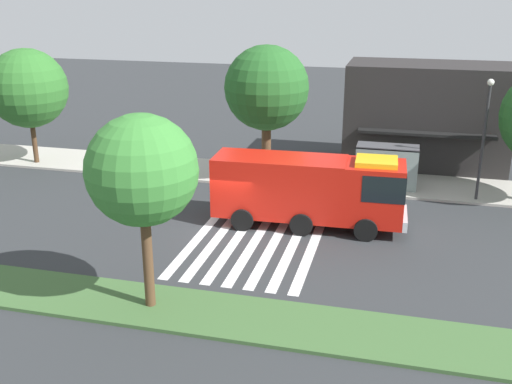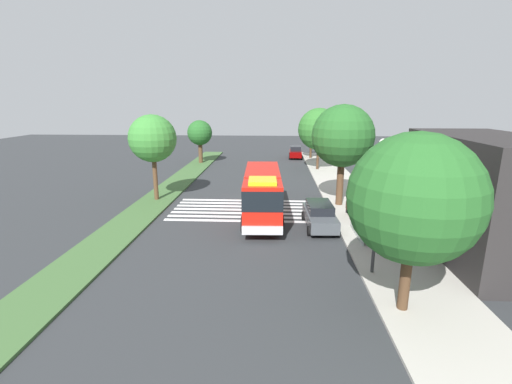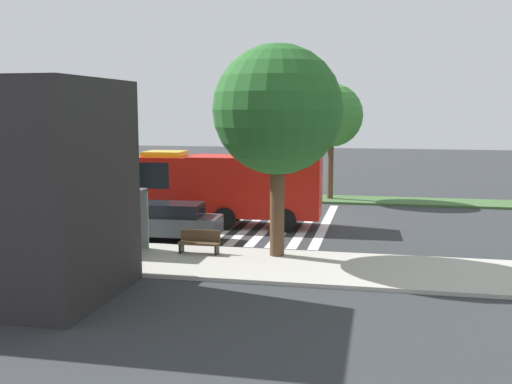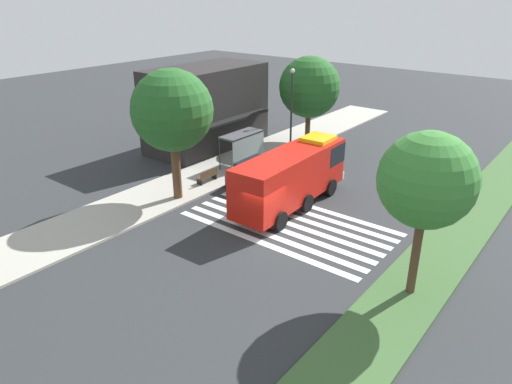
{
  "view_description": "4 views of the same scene",
  "coord_description": "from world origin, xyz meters",
  "px_view_note": "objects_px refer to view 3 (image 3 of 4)",
  "views": [
    {
      "loc": [
        8.05,
        -26.01,
        11.44
      ],
      "look_at": [
        1.02,
        1.65,
        1.43
      ],
      "focal_mm": 42.11,
      "sensor_mm": 36.0,
      "label": 1
    },
    {
      "loc": [
        28.64,
        2.17,
        8.39
      ],
      "look_at": [
        1.17,
        0.71,
        1.34
      ],
      "focal_mm": 25.09,
      "sensor_mm": 36.0,
      "label": 2
    },
    {
      "loc": [
        -3.63,
        29.75,
        5.72
      ],
      "look_at": [
        2.43,
        0.6,
        1.61
      ],
      "focal_mm": 42.15,
      "sensor_mm": 36.0,
      "label": 3
    },
    {
      "loc": [
        -18.25,
        -13.29,
        12.25
      ],
      "look_at": [
        1.13,
        1.94,
        1.63
      ],
      "focal_mm": 33.1,
      "sensor_mm": 36.0,
      "label": 4
    }
  ],
  "objects_px": {
    "fire_truck": "(221,185)",
    "street_lamp": "(0,150)",
    "parked_car_mid": "(168,221)",
    "median_tree_west": "(331,116)",
    "bench_near_shelter": "(199,242)",
    "sidewalk_tree_center": "(278,111)",
    "bus_stop_shelter": "(104,206)"
  },
  "relations": [
    {
      "from": "bench_near_shelter",
      "to": "median_tree_west",
      "type": "xyz_separation_m",
      "value": [
        -3.77,
        -15.71,
        4.73
      ]
    },
    {
      "from": "fire_truck",
      "to": "sidewalk_tree_center",
      "type": "bearing_deg",
      "value": 120.08
    },
    {
      "from": "fire_truck",
      "to": "street_lamp",
      "type": "bearing_deg",
      "value": 33.21
    },
    {
      "from": "parked_car_mid",
      "to": "bus_stop_shelter",
      "type": "relative_size",
      "value": 1.36
    },
    {
      "from": "fire_truck",
      "to": "median_tree_west",
      "type": "bearing_deg",
      "value": -118.46
    },
    {
      "from": "parked_car_mid",
      "to": "street_lamp",
      "type": "height_order",
      "value": "street_lamp"
    },
    {
      "from": "bus_stop_shelter",
      "to": "sidewalk_tree_center",
      "type": "xyz_separation_m",
      "value": [
        -7.02,
        -0.26,
        3.79
      ]
    },
    {
      "from": "parked_car_mid",
      "to": "median_tree_west",
      "type": "xyz_separation_m",
      "value": [
        -5.96,
        -13.22,
        4.45
      ]
    },
    {
      "from": "fire_truck",
      "to": "median_tree_west",
      "type": "xyz_separation_m",
      "value": [
        -4.61,
        -9.28,
        3.31
      ]
    },
    {
      "from": "bench_near_shelter",
      "to": "street_lamp",
      "type": "height_order",
      "value": "street_lamp"
    },
    {
      "from": "parked_car_mid",
      "to": "median_tree_west",
      "type": "distance_m",
      "value": 15.17
    },
    {
      "from": "bench_near_shelter",
      "to": "parked_car_mid",
      "type": "bearing_deg",
      "value": -48.7
    },
    {
      "from": "parked_car_mid",
      "to": "sidewalk_tree_center",
      "type": "xyz_separation_m",
      "value": [
        -5.21,
        2.2,
        4.8
      ]
    },
    {
      "from": "fire_truck",
      "to": "median_tree_west",
      "type": "relative_size",
      "value": 1.32
    },
    {
      "from": "street_lamp",
      "to": "sidewalk_tree_center",
      "type": "bearing_deg",
      "value": 178.09
    },
    {
      "from": "bus_stop_shelter",
      "to": "median_tree_west",
      "type": "height_order",
      "value": "median_tree_west"
    },
    {
      "from": "fire_truck",
      "to": "street_lamp",
      "type": "height_order",
      "value": "street_lamp"
    },
    {
      "from": "fire_truck",
      "to": "street_lamp",
      "type": "xyz_separation_m",
      "value": [
        8.12,
        5.74,
        1.99
      ]
    },
    {
      "from": "bus_stop_shelter",
      "to": "median_tree_west",
      "type": "relative_size",
      "value": 0.49
    },
    {
      "from": "parked_car_mid",
      "to": "sidewalk_tree_center",
      "type": "bearing_deg",
      "value": 154.75
    },
    {
      "from": "fire_truck",
      "to": "street_lamp",
      "type": "relative_size",
      "value": 1.44
    },
    {
      "from": "bus_stop_shelter",
      "to": "median_tree_west",
      "type": "xyz_separation_m",
      "value": [
        -7.77,
        -15.68,
        3.44
      ]
    },
    {
      "from": "sidewalk_tree_center",
      "to": "median_tree_west",
      "type": "bearing_deg",
      "value": -92.77
    },
    {
      "from": "fire_truck",
      "to": "bench_near_shelter",
      "type": "bearing_deg",
      "value": 95.38
    },
    {
      "from": "fire_truck",
      "to": "bench_near_shelter",
      "type": "xyz_separation_m",
      "value": [
        -0.84,
        6.43,
        -1.42
      ]
    },
    {
      "from": "parked_car_mid",
      "to": "street_lamp",
      "type": "distance_m",
      "value": 7.67
    },
    {
      "from": "street_lamp",
      "to": "median_tree_west",
      "type": "height_order",
      "value": "median_tree_west"
    },
    {
      "from": "parked_car_mid",
      "to": "street_lamp",
      "type": "bearing_deg",
      "value": 12.57
    },
    {
      "from": "fire_truck",
      "to": "bus_stop_shelter",
      "type": "bearing_deg",
      "value": 61.67
    },
    {
      "from": "street_lamp",
      "to": "bench_near_shelter",
      "type": "bearing_deg",
      "value": 175.59
    },
    {
      "from": "street_lamp",
      "to": "median_tree_west",
      "type": "distance_m",
      "value": 19.73
    },
    {
      "from": "street_lamp",
      "to": "sidewalk_tree_center",
      "type": "height_order",
      "value": "sidewalk_tree_center"
    }
  ]
}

